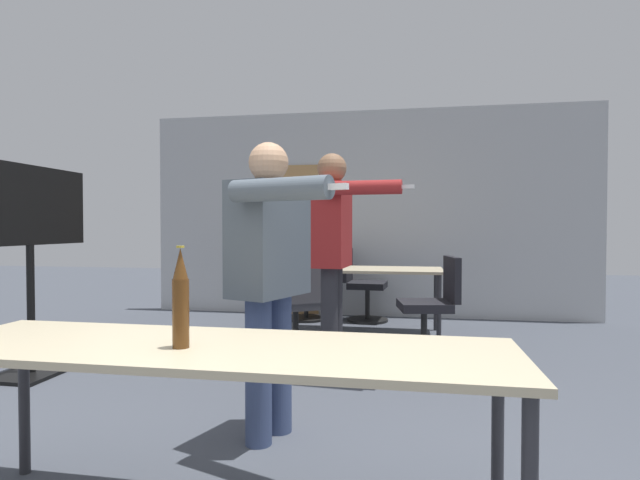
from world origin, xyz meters
TOP-DOWN VIEW (x-y plane):
  - back_wall at (-0.03, 5.25)m, footprint 5.96×0.12m
  - conference_table_near at (-0.17, 0.33)m, footprint 2.31×0.66m
  - conference_table_far at (-0.02, 4.10)m, footprint 1.91×0.73m
  - tv_screen at (-2.43, 2.03)m, footprint 0.44×1.28m
  - person_center_tall at (-0.04, 2.54)m, footprint 0.80×0.71m
  - person_far_watching at (-0.20, 1.21)m, footprint 0.72×0.85m
  - office_chair_far_left at (-0.03, 4.84)m, footprint 0.57×0.52m
  - office_chair_near_pushed at (-0.49, 3.22)m, footprint 0.65×0.68m
  - office_chair_mid_tucked at (0.78, 3.27)m, footprint 0.59×0.53m
  - office_chair_side_rolled at (-0.68, 4.85)m, footprint 0.69×0.68m
  - beer_bottle at (-0.29, 0.27)m, footprint 0.06×0.06m

SIDE VIEW (x-z plane):
  - office_chair_near_pushed at x=-0.49m, z-range -0.04..0.86m
  - office_chair_far_left at x=-0.03m, z-range -0.03..0.89m
  - office_chair_mid_tucked at x=0.78m, z-range -0.03..0.89m
  - office_chair_side_rolled at x=-0.68m, z-range -0.03..0.91m
  - conference_table_far at x=-0.02m, z-range 0.30..1.03m
  - conference_table_near at x=-0.17m, z-range 0.30..1.04m
  - beer_bottle at x=-0.29m, z-range 0.72..1.11m
  - person_far_watching at x=-0.20m, z-range 0.16..1.83m
  - person_center_tall at x=-0.04m, z-range 0.19..1.99m
  - tv_screen at x=-2.43m, z-range 0.25..1.95m
  - back_wall at x=-0.03m, z-range -0.01..2.75m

